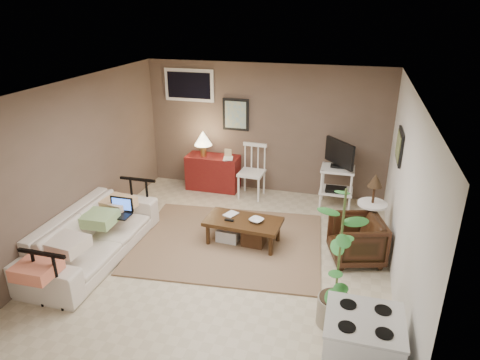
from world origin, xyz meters
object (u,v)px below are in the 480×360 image
(red_console, at_px, (212,169))
(side_table, at_px, (373,202))
(stove, at_px, (360,357))
(spindle_chair, at_px, (252,173))
(potted_plant, at_px, (339,255))
(sofa, at_px, (92,228))
(armchair, at_px, (357,238))
(tv_stand, at_px, (338,172))
(coffee_table, at_px, (243,230))

(red_console, relative_size, side_table, 1.02)
(side_table, relative_size, stove, 1.29)
(spindle_chair, xyz_separation_m, potted_plant, (1.72, -3.13, 0.44))
(sofa, bearing_deg, armchair, -76.00)
(sofa, height_order, potted_plant, potted_plant)
(sofa, height_order, spindle_chair, spindle_chair)
(spindle_chair, distance_m, side_table, 2.45)
(tv_stand, xyz_separation_m, stove, (0.45, -4.01, -0.21))
(tv_stand, bearing_deg, armchair, -77.29)
(coffee_table, bearing_deg, armchair, -0.10)
(sofa, height_order, tv_stand, tv_stand)
(coffee_table, height_order, tv_stand, tv_stand)
(armchair, distance_m, stove, 2.31)
(armchair, bearing_deg, sofa, -92.60)
(sofa, xyz_separation_m, red_console, (0.83, 2.75, -0.05))
(red_console, bearing_deg, armchair, -34.17)
(coffee_table, height_order, side_table, side_table)
(potted_plant, distance_m, stove, 1.05)
(red_console, height_order, tv_stand, tv_stand)
(coffee_table, height_order, potted_plant, potted_plant)
(sofa, relative_size, side_table, 2.05)
(tv_stand, xyz_separation_m, side_table, (0.57, -1.20, 0.06))
(side_table, height_order, armchair, side_table)
(side_table, bearing_deg, coffee_table, -164.82)
(red_console, bearing_deg, stove, -56.04)
(red_console, xyz_separation_m, potted_plant, (2.54, -3.27, 0.50))
(coffee_table, distance_m, sofa, 2.15)
(side_table, xyz_separation_m, armchair, (-0.18, -0.50, -0.35))
(sofa, relative_size, armchair, 3.31)
(armchair, relative_size, stove, 0.80)
(side_table, relative_size, potted_plant, 0.67)
(tv_stand, height_order, potted_plant, potted_plant)
(coffee_table, height_order, sofa, sofa)
(red_console, height_order, stove, red_console)
(tv_stand, distance_m, potted_plant, 3.12)
(coffee_table, bearing_deg, stove, -53.65)
(coffee_table, distance_m, stove, 2.88)
(spindle_chair, distance_m, stove, 4.50)
(potted_plant, xyz_separation_m, stove, (0.27, -0.91, -0.46))
(spindle_chair, xyz_separation_m, side_table, (2.10, -1.23, 0.24))
(red_console, relative_size, armchair, 1.65)
(coffee_table, distance_m, tv_stand, 2.15)
(spindle_chair, height_order, tv_stand, tv_stand)
(side_table, xyz_separation_m, stove, (-0.11, -2.81, -0.26))
(coffee_table, distance_m, spindle_chair, 1.76)
(spindle_chair, bearing_deg, red_console, 170.30)
(spindle_chair, relative_size, tv_stand, 0.81)
(sofa, relative_size, red_console, 2.00)
(coffee_table, xyz_separation_m, red_console, (-1.11, 1.86, 0.16))
(armchair, bearing_deg, red_console, -140.77)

